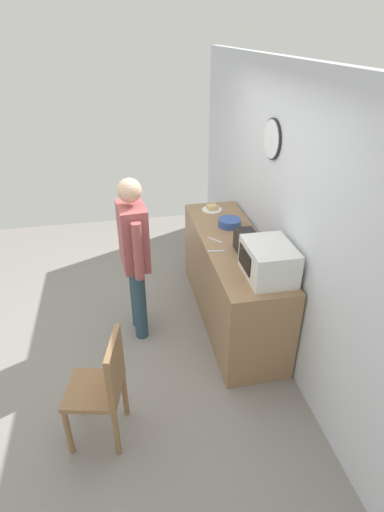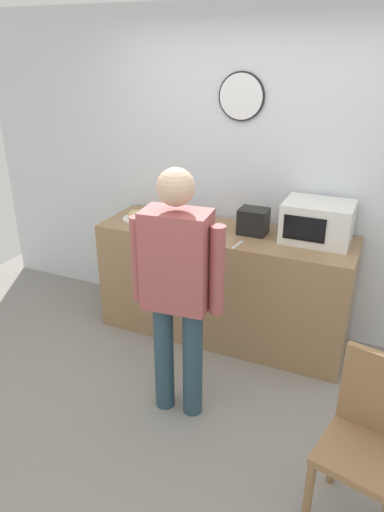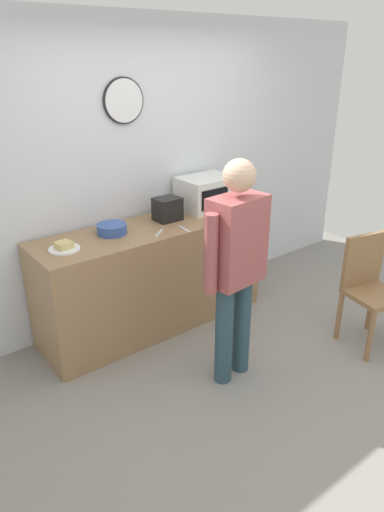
{
  "view_description": "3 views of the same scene",
  "coord_description": "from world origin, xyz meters",
  "px_view_note": "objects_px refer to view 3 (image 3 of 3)",
  "views": [
    {
      "loc": [
        3.23,
        0.13,
        2.8
      ],
      "look_at": [
        -0.15,
        0.79,
        0.83
      ],
      "focal_mm": 28.07,
      "sensor_mm": 36.0,
      "label": 1
    },
    {
      "loc": [
        0.98,
        -2.06,
        2.27
      ],
      "look_at": [
        -0.26,
        0.74,
        0.91
      ],
      "focal_mm": 32.96,
      "sensor_mm": 36.0,
      "label": 2
    },
    {
      "loc": [
        -2.19,
        -1.91,
        2.29
      ],
      "look_at": [
        -0.19,
        0.65,
        0.87
      ],
      "focal_mm": 32.74,
      "sensor_mm": 36.0,
      "label": 3
    }
  ],
  "objects_px": {
    "person_standing": "(236,259)",
    "microwave": "(206,193)",
    "fork_utensil": "(184,229)",
    "sandwich_plate": "(64,247)",
    "toaster": "(167,209)",
    "wooden_chair": "(369,286)",
    "salad_bowl": "(112,229)",
    "spoon_utensil": "(159,233)"
  },
  "relations": [
    {
      "from": "fork_utensil",
      "to": "wooden_chair",
      "type": "distance_m",
      "value": 1.6
    },
    {
      "from": "spoon_utensil",
      "to": "toaster",
      "type": "bearing_deg",
      "value": 42.68
    },
    {
      "from": "wooden_chair",
      "to": "spoon_utensil",
      "type": "bearing_deg",
      "value": 138.28
    },
    {
      "from": "fork_utensil",
      "to": "person_standing",
      "type": "relative_size",
      "value": 0.1
    },
    {
      "from": "sandwich_plate",
      "to": "wooden_chair",
      "type": "xyz_separation_m",
      "value": [
        2.05,
        -1.3,
        -0.44
      ]
    },
    {
      "from": "microwave",
      "to": "wooden_chair",
      "type": "xyz_separation_m",
      "value": [
        0.57,
        -1.43,
        -0.57
      ]
    },
    {
      "from": "sandwich_plate",
      "to": "spoon_utensil",
      "type": "xyz_separation_m",
      "value": [
        0.75,
        -0.15,
        -0.02
      ]
    },
    {
      "from": "toaster",
      "to": "person_standing",
      "type": "bearing_deg",
      "value": -98.58
    },
    {
      "from": "sandwich_plate",
      "to": "person_standing",
      "type": "height_order",
      "value": "person_standing"
    },
    {
      "from": "salad_bowl",
      "to": "toaster",
      "type": "distance_m",
      "value": 0.55
    },
    {
      "from": "salad_bowl",
      "to": "sandwich_plate",
      "type": "bearing_deg",
      "value": -169.52
    },
    {
      "from": "microwave",
      "to": "spoon_utensil",
      "type": "distance_m",
      "value": 0.79
    },
    {
      "from": "sandwich_plate",
      "to": "spoon_utensil",
      "type": "bearing_deg",
      "value": -11.19
    },
    {
      "from": "sandwich_plate",
      "to": "fork_utensil",
      "type": "xyz_separation_m",
      "value": [
        0.97,
        -0.2,
        -0.02
      ]
    },
    {
      "from": "fork_utensil",
      "to": "spoon_utensil",
      "type": "distance_m",
      "value": 0.23
    },
    {
      "from": "spoon_utensil",
      "to": "fork_utensil",
      "type": "bearing_deg",
      "value": -12.43
    },
    {
      "from": "sandwich_plate",
      "to": "salad_bowl",
      "type": "height_order",
      "value": "salad_bowl"
    },
    {
      "from": "salad_bowl",
      "to": "wooden_chair",
      "type": "bearing_deg",
      "value": -40.98
    },
    {
      "from": "sandwich_plate",
      "to": "person_standing",
      "type": "distance_m",
      "value": 1.28
    },
    {
      "from": "fork_utensil",
      "to": "person_standing",
      "type": "height_order",
      "value": "person_standing"
    },
    {
      "from": "wooden_chair",
      "to": "salad_bowl",
      "type": "bearing_deg",
      "value": 139.02
    },
    {
      "from": "toaster",
      "to": "spoon_utensil",
      "type": "relative_size",
      "value": 1.29
    },
    {
      "from": "person_standing",
      "to": "wooden_chair",
      "type": "distance_m",
      "value": 1.33
    },
    {
      "from": "salad_bowl",
      "to": "fork_utensil",
      "type": "xyz_separation_m",
      "value": [
        0.52,
        -0.28,
        -0.04
      ]
    },
    {
      "from": "salad_bowl",
      "to": "person_standing",
      "type": "bearing_deg",
      "value": -69.44
    },
    {
      "from": "toaster",
      "to": "person_standing",
      "type": "relative_size",
      "value": 0.13
    },
    {
      "from": "wooden_chair",
      "to": "person_standing",
      "type": "bearing_deg",
      "value": 164.25
    },
    {
      "from": "microwave",
      "to": "fork_utensil",
      "type": "relative_size",
      "value": 2.94
    },
    {
      "from": "microwave",
      "to": "spoon_utensil",
      "type": "height_order",
      "value": "microwave"
    },
    {
      "from": "microwave",
      "to": "wooden_chair",
      "type": "bearing_deg",
      "value": -68.39
    },
    {
      "from": "toaster",
      "to": "person_standing",
      "type": "distance_m",
      "value": 1.06
    },
    {
      "from": "microwave",
      "to": "person_standing",
      "type": "height_order",
      "value": "person_standing"
    },
    {
      "from": "fork_utensil",
      "to": "salad_bowl",
      "type": "bearing_deg",
      "value": 151.76
    },
    {
      "from": "microwave",
      "to": "person_standing",
      "type": "relative_size",
      "value": 0.3
    },
    {
      "from": "microwave",
      "to": "person_standing",
      "type": "distance_m",
      "value": 1.27
    },
    {
      "from": "spoon_utensil",
      "to": "wooden_chair",
      "type": "bearing_deg",
      "value": -41.72
    },
    {
      "from": "person_standing",
      "to": "microwave",
      "type": "bearing_deg",
      "value": 59.84
    },
    {
      "from": "wooden_chair",
      "to": "fork_utensil",
      "type": "bearing_deg",
      "value": 134.17
    },
    {
      "from": "microwave",
      "to": "sandwich_plate",
      "type": "relative_size",
      "value": 2.14
    },
    {
      "from": "salad_bowl",
      "to": "spoon_utensil",
      "type": "bearing_deg",
      "value": -37.58
    },
    {
      "from": "toaster",
      "to": "fork_utensil",
      "type": "relative_size",
      "value": 1.29
    },
    {
      "from": "spoon_utensil",
      "to": "sandwich_plate",
      "type": "bearing_deg",
      "value": 168.81
    }
  ]
}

